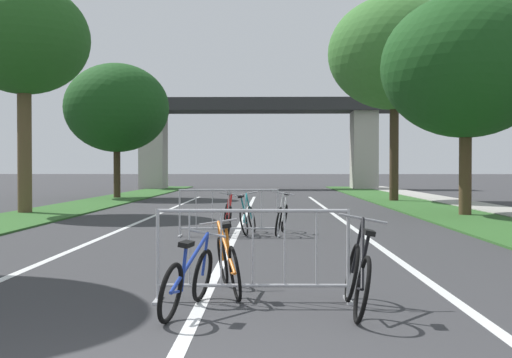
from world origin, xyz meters
TOP-DOWN VIEW (x-y plane):
  - grass_verge_left at (-6.57, 20.66)m, footprint 2.71×50.49m
  - grass_verge_right at (6.57, 20.66)m, footprint 2.71×50.49m
  - sidewalk_path_right at (8.81, 20.66)m, footprint 1.76×50.49m
  - lane_stripe_center at (0.00, 14.61)m, footprint 0.14×29.21m
  - lane_stripe_right_lane at (2.87, 14.61)m, footprint 0.14×29.21m
  - lane_stripe_left_lane at (-2.87, 14.61)m, footprint 0.14×29.21m
  - overpass_bridge at (0.00, 41.73)m, footprint 20.68×3.29m
  - tree_left_oak_near at (-7.30, 16.92)m, footprint 4.29×4.29m
  - tree_left_cypress_far at (-6.76, 27.35)m, footprint 5.14×5.14m
  - tree_right_oak_mid at (6.91, 16.18)m, footprint 5.27×5.27m
  - tree_right_pine_far at (6.39, 24.78)m, footprint 5.95×5.95m
  - crowd_barrier_nearest at (0.57, 3.38)m, footprint 2.23×0.46m
  - crowd_barrier_second at (-0.13, 10.13)m, footprint 2.24×0.52m
  - bicycle_red_0 at (-0.19, 10.61)m, footprint 0.56×1.70m
  - bicycle_white_1 at (1.05, 10.68)m, footprint 0.49×1.72m
  - bicycle_black_2 at (1.68, 2.85)m, footprint 0.54×1.66m
  - bicycle_teal_3 at (0.26, 10.66)m, footprint 0.55×1.60m
  - bicycle_blue_4 at (-0.10, 2.82)m, footprint 0.61×1.64m
  - bicycle_orange_5 at (0.25, 3.85)m, footprint 0.63×1.66m

SIDE VIEW (x-z plane):
  - lane_stripe_center at x=0.00m, z-range 0.00..0.01m
  - lane_stripe_right_lane at x=2.87m, z-range 0.00..0.01m
  - lane_stripe_left_lane at x=-2.87m, z-range 0.00..0.01m
  - grass_verge_left at x=-6.57m, z-range 0.00..0.05m
  - grass_verge_right at x=6.57m, z-range 0.00..0.05m
  - sidewalk_path_right at x=8.81m, z-range 0.00..0.08m
  - bicycle_blue_4 at x=-0.10m, z-range -0.08..0.75m
  - bicycle_orange_5 at x=0.25m, z-range -0.08..0.80m
  - bicycle_teal_3 at x=0.26m, z-range -0.12..0.85m
  - bicycle_white_1 at x=1.05m, z-range -0.13..0.88m
  - bicycle_black_2 at x=1.68m, z-range -0.13..0.88m
  - bicycle_red_0 at x=-0.19m, z-range -0.11..0.87m
  - crowd_barrier_nearest at x=0.57m, z-range -0.01..1.04m
  - crowd_barrier_second at x=-0.13m, z-range -0.01..1.04m
  - tree_left_cypress_far at x=-6.76m, z-range 1.14..7.80m
  - overpass_bridge at x=0.00m, z-range 1.39..7.82m
  - tree_right_oak_mid at x=6.91m, z-range 1.22..8.16m
  - tree_left_oak_near at x=-7.30m, z-range 1.92..9.51m
  - tree_right_pine_far at x=6.39m, z-range 2.05..11.24m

